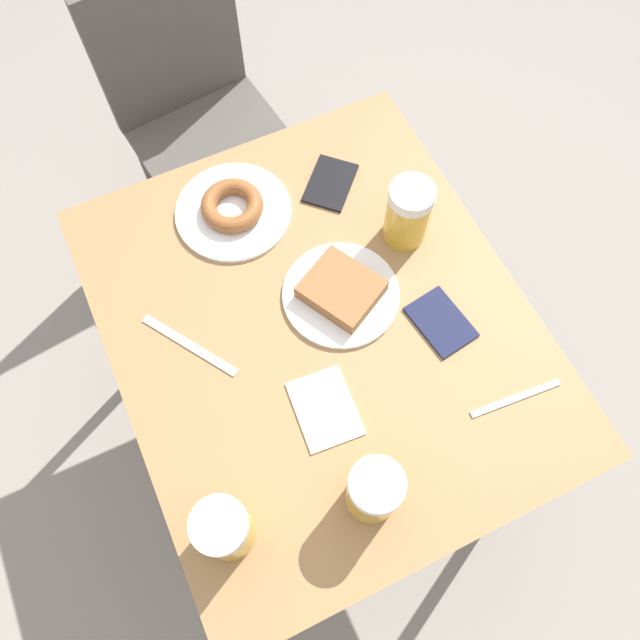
# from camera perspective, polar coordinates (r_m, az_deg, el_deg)

# --- Properties ---
(ground_plane) EXTENTS (8.00, 8.00, 0.00)m
(ground_plane) POSITION_cam_1_polar(r_m,az_deg,el_deg) (1.90, -0.00, -9.43)
(ground_plane) COLOR gray
(table) EXTENTS (0.78, 0.93, 0.74)m
(table) POSITION_cam_1_polar(r_m,az_deg,el_deg) (1.26, -0.00, -1.65)
(table) COLOR #997044
(table) RESTS_ON ground_plane
(chair) EXTENTS (0.45, 0.45, 0.86)m
(chair) POSITION_cam_1_polar(r_m,az_deg,el_deg) (1.84, -11.43, 18.95)
(chair) COLOR #514C47
(chair) RESTS_ON ground_plane
(plate_with_cake) EXTENTS (0.23, 0.23, 0.05)m
(plate_with_cake) POSITION_cam_1_polar(r_m,az_deg,el_deg) (1.20, 1.94, 2.60)
(plate_with_cake) COLOR white
(plate_with_cake) RESTS_ON table
(plate_with_donut) EXTENTS (0.24, 0.24, 0.04)m
(plate_with_donut) POSITION_cam_1_polar(r_m,az_deg,el_deg) (1.31, -7.98, 10.06)
(plate_with_donut) COLOR white
(plate_with_donut) RESTS_ON table
(beer_mug_left) EXTENTS (0.09, 0.09, 0.15)m
(beer_mug_left) POSITION_cam_1_polar(r_m,az_deg,el_deg) (1.03, 4.94, -15.32)
(beer_mug_left) COLOR gold
(beer_mug_left) RESTS_ON table
(beer_mug_center) EXTENTS (0.09, 0.09, 0.15)m
(beer_mug_center) POSITION_cam_1_polar(r_m,az_deg,el_deg) (1.03, -8.73, -18.40)
(beer_mug_center) COLOR gold
(beer_mug_center) RESTS_ON table
(beer_mug_right) EXTENTS (0.09, 0.09, 0.15)m
(beer_mug_right) POSITION_cam_1_polar(r_m,az_deg,el_deg) (1.24, 8.05, 9.65)
(beer_mug_right) COLOR gold
(beer_mug_right) RESTS_ON table
(napkin_folded) EXTENTS (0.12, 0.15, 0.00)m
(napkin_folded) POSITION_cam_1_polar(r_m,az_deg,el_deg) (1.13, 0.46, -8.10)
(napkin_folded) COLOR white
(napkin_folded) RESTS_ON table
(fork) EXTENTS (0.18, 0.03, 0.00)m
(fork) POSITION_cam_1_polar(r_m,az_deg,el_deg) (1.19, 17.44, -6.85)
(fork) COLOR silver
(fork) RESTS_ON table
(knife) EXTENTS (0.13, 0.19, 0.00)m
(knife) POSITION_cam_1_polar(r_m,az_deg,el_deg) (1.20, -11.85, -2.27)
(knife) COLOR silver
(knife) RESTS_ON table
(passport_near_edge) EXTENTS (0.15, 0.15, 0.01)m
(passport_near_edge) POSITION_cam_1_polar(r_m,az_deg,el_deg) (1.35, 0.94, 12.41)
(passport_near_edge) COLOR black
(passport_near_edge) RESTS_ON table
(passport_far_edge) EXTENTS (0.11, 0.14, 0.01)m
(passport_far_edge) POSITION_cam_1_polar(r_m,az_deg,el_deg) (1.21, 10.99, -0.17)
(passport_far_edge) COLOR #141938
(passport_far_edge) RESTS_ON table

